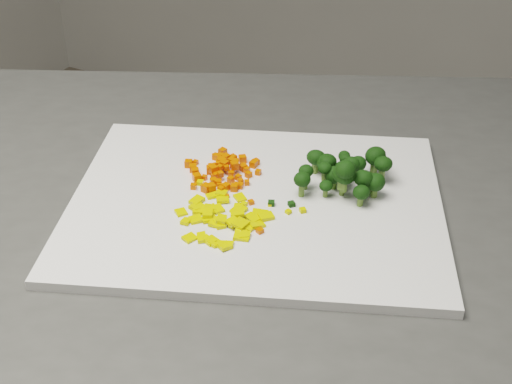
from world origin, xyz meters
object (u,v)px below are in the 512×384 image
at_px(carrot_pile, 221,164).
at_px(cutting_board, 256,204).
at_px(pepper_pile, 222,216).
at_px(broccoli_pile, 344,170).

bearing_deg(carrot_pile, cutting_board, -26.20).
xyz_separation_m(carrot_pile, pepper_pile, (0.05, -0.08, -0.01)).
height_order(carrot_pile, pepper_pile, carrot_pile).
relative_size(cutting_board, broccoli_pile, 3.75).
distance_m(cutting_board, broccoli_pile, 0.10).
bearing_deg(broccoli_pile, pepper_pile, -127.21).
bearing_deg(cutting_board, pepper_pile, -103.47).
xyz_separation_m(pepper_pile, broccoli_pile, (0.09, 0.12, 0.02)).
distance_m(carrot_pile, pepper_pile, 0.09).
bearing_deg(pepper_pile, broccoli_pile, 52.79).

